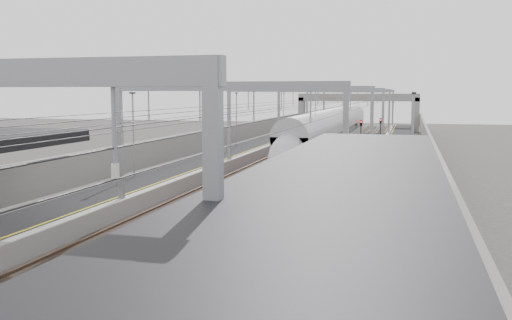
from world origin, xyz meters
The scene contains 12 objects.
platform_left centered at (-8.00, 45.00, 0.50)m, with size 4.00×120.00×1.00m, color black.
platform_right centered at (8.00, 45.00, 0.50)m, with size 4.00×120.00×1.00m, color black.
tracks centered at (0.00, 45.00, 0.05)m, with size 11.40×140.00×0.20m.
overhead_line centered at (0.00, 51.62, 6.14)m, with size 13.00×140.00×6.60m.
canopy_right centered at (8.03, 2.99, 5.09)m, with size 4.40×30.00×4.24m.
overbridge centered at (0.00, 100.00, 5.31)m, with size 22.00×2.20×6.90m.
wall_left centered at (-11.20, 45.00, 1.60)m, with size 0.30×120.00×3.20m, color gray.
wall_right centered at (11.20, 45.00, 1.60)m, with size 0.30×120.00×3.20m, color gray.
train centered at (1.50, 51.51, 2.09)m, with size 2.70×49.20×4.27m.
signal_green centered at (-5.20, 66.15, 2.42)m, with size 0.32×0.32×3.48m.
signal_red_near centered at (3.20, 69.02, 2.42)m, with size 0.32×0.32×3.48m.
signal_red_far centered at (5.40, 75.14, 2.42)m, with size 0.32×0.32×3.48m.
Camera 1 is at (9.42, -6.81, 6.99)m, focal length 40.00 mm.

